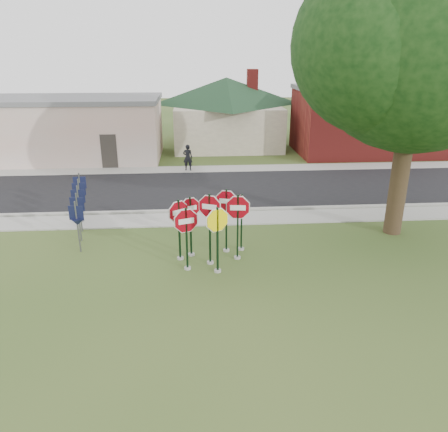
{
  "coord_description": "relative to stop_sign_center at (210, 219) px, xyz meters",
  "views": [
    {
      "loc": [
        -0.69,
        -12.74,
        7.07
      ],
      "look_at": [
        0.37,
        2.0,
        1.48
      ],
      "focal_mm": 35.0,
      "sensor_mm": 36.0,
      "label": 1
    }
  ],
  "objects": [
    {
      "name": "oak_tree",
      "position": [
        7.67,
        2.33,
        5.84
      ],
      "size": [
        11.88,
        11.28,
        11.69
      ],
      "color": "black",
      "rests_on": "ground"
    },
    {
      "name": "stop_sign_left",
      "position": [
        -0.8,
        -0.37,
        -0.24
      ],
      "size": [
        1.1,
        0.4,
        2.37
      ],
      "color": "gray",
      "rests_on": "ground"
    },
    {
      "name": "building_house",
      "position": [
        2.18,
        20.83,
        1.94
      ],
      "size": [
        11.6,
        11.6,
        6.2
      ],
      "color": "beige",
      "rests_on": "ground"
    },
    {
      "name": "stop_sign_center",
      "position": [
        0.0,
        0.0,
        0.0
      ],
      "size": [
        1.04,
        0.45,
        2.7
      ],
      "color": "gray",
      "rests_on": "ground"
    },
    {
      "name": "stop_sign_right",
      "position": [
        1.0,
        0.33,
        -0.1
      ],
      "size": [
        1.17,
        0.24,
        2.56
      ],
      "color": "gray",
      "rests_on": "ground"
    },
    {
      "name": "stop_sign_yellow",
      "position": [
        0.22,
        -0.64,
        -0.19
      ],
      "size": [
        1.03,
        0.5,
        2.46
      ],
      "color": "gray",
      "rests_on": "ground"
    },
    {
      "name": "curb",
      "position": [
        0.17,
        5.33,
        -1.63
      ],
      "size": [
        60.0,
        0.2,
        0.14
      ],
      "primitive_type": "cube",
      "color": "#999991",
      "rests_on": "ground"
    },
    {
      "name": "sidewalk_far",
      "position": [
        0.17,
        13.13,
        -1.67
      ],
      "size": [
        60.0,
        1.6,
        0.06
      ],
      "primitive_type": "cube",
      "color": "#999991",
      "rests_on": "ground"
    },
    {
      "name": "stop_sign_back_right",
      "position": [
        0.65,
        0.98,
        -0.11
      ],
      "size": [
        1.07,
        0.3,
        2.55
      ],
      "color": "gray",
      "rests_on": "ground"
    },
    {
      "name": "pedestrian",
      "position": [
        -0.85,
        12.86,
        -0.83
      ],
      "size": [
        0.64,
        0.47,
        1.62
      ],
      "primitive_type": "imported",
      "rotation": [
        0.0,
        0.0,
        3.01
      ],
      "color": "black",
      "rests_on": "sidewalk_far"
    },
    {
      "name": "sidewalk_near",
      "position": [
        0.17,
        4.33,
        -1.67
      ],
      "size": [
        60.0,
        1.6,
        0.06
      ],
      "primitive_type": "cube",
      "color": "#999991",
      "rests_on": "ground"
    },
    {
      "name": "building_stucco",
      "position": [
        -8.82,
        16.83,
        0.45
      ],
      "size": [
        12.2,
        6.2,
        4.2
      ],
      "color": "beige",
      "rests_on": "ground"
    },
    {
      "name": "stop_sign_far_left",
      "position": [
        -1.07,
        0.42,
        -0.24
      ],
      "size": [
        0.92,
        0.62,
        2.38
      ],
      "color": "gray",
      "rests_on": "ground"
    },
    {
      "name": "route_sign_row",
      "position": [
        -5.23,
        3.33,
        -0.48
      ],
      "size": [
        1.43,
        4.63,
        2.0
      ],
      "color": "#59595E",
      "rests_on": "ground"
    },
    {
      "name": "ground",
      "position": [
        0.17,
        -1.17,
        -1.7
      ],
      "size": [
        120.0,
        120.0,
        0.0
      ],
      "primitive_type": "plane",
      "color": "#314C1C",
      "rests_on": "ground"
    },
    {
      "name": "road",
      "position": [
        0.17,
        8.83,
        -1.68
      ],
      "size": [
        60.0,
        7.0,
        0.04
      ],
      "primitive_type": "cube",
      "color": "black",
      "rests_on": "ground"
    },
    {
      "name": "building_brick",
      "position": [
        12.17,
        17.33,
        0.7
      ],
      "size": [
        10.2,
        6.2,
        4.75
      ],
      "color": "maroon",
      "rests_on": "ground"
    },
    {
      "name": "stop_sign_far_right",
      "position": [
        1.22,
        1.06,
        -0.3
      ],
      "size": [
        0.24,
        1.01,
        2.32
      ],
      "color": "gray",
      "rests_on": "ground"
    },
    {
      "name": "stop_sign_back_left",
      "position": [
        -0.67,
        0.71,
        -0.24
      ],
      "size": [
        0.97,
        0.44,
        2.39
      ],
      "color": "gray",
      "rests_on": "ground"
    }
  ]
}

